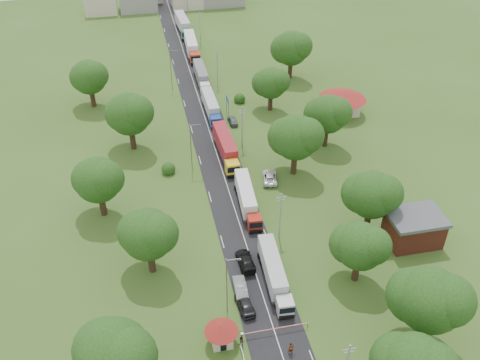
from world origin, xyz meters
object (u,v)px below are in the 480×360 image
object	(u,v)px
guard_booth	(221,332)
info_sign	(227,102)
truck_0	(274,273)
car_lane_mid	(240,288)
car_lane_front	(245,304)
pedestrian_near	(291,349)
boom_barrier	(265,331)

from	to	relation	value
guard_booth	info_sign	bearing A→B (deg)	78.32
guard_booth	truck_0	xyz separation A→B (m)	(9.34, 8.85, -0.17)
truck_0	guard_booth	bearing A→B (deg)	-136.55
truck_0	car_lane_mid	world-z (taller)	truck_0
car_lane_mid	truck_0	bearing A→B (deg)	-168.95
truck_0	car_lane_front	distance (m)	6.53
info_sign	car_lane_mid	world-z (taller)	info_sign
car_lane_mid	pedestrian_near	world-z (taller)	pedestrian_near
info_sign	truck_0	xyz separation A→B (m)	(-3.05, -51.15, -1.00)
guard_booth	car_lane_front	distance (m)	6.67
car_lane_front	info_sign	bearing A→B (deg)	-104.98
car_lane_front	pedestrian_near	world-z (taller)	pedestrian_near
car_lane_mid	car_lane_front	bearing A→B (deg)	93.19
boom_barrier	car_lane_front	distance (m)	5.26
info_sign	car_lane_mid	bearing A→B (deg)	-98.99
guard_booth	info_sign	size ratio (longest dim) A/B	1.07
info_sign	pedestrian_near	size ratio (longest dim) A/B	2.09
truck_0	pedestrian_near	size ratio (longest dim) A/B	6.95
pedestrian_near	boom_barrier	bearing A→B (deg)	118.50
boom_barrier	truck_0	size ratio (longest dim) A/B	0.68
guard_booth	info_sign	world-z (taller)	info_sign
info_sign	truck_0	size ratio (longest dim) A/B	0.30
truck_0	pedestrian_near	xyz separation A→B (m)	(-1.05, -12.35, -1.02)
info_sign	pedestrian_near	bearing A→B (deg)	-93.70
boom_barrier	truck_0	xyz separation A→B (m)	(3.50, 8.85, 1.11)
boom_barrier	car_lane_front	xyz separation A→B (m)	(-1.64, 5.00, -0.06)
info_sign	guard_booth	bearing A→B (deg)	-101.68
info_sign	car_lane_front	size ratio (longest dim) A/B	0.84
boom_barrier	car_lane_front	bearing A→B (deg)	108.19
guard_booth	car_lane_mid	bearing A→B (deg)	62.72
guard_booth	car_lane_mid	world-z (taller)	guard_booth
info_sign	car_lane_front	world-z (taller)	info_sign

